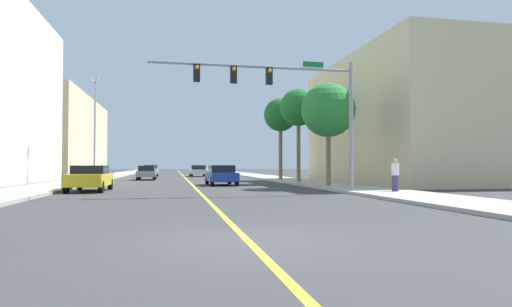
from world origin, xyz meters
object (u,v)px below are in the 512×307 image
at_px(palm_near, 328,111).
at_px(palm_mid, 298,108).
at_px(pedestrian, 395,175).
at_px(car_silver, 198,171).
at_px(car_gray, 147,173).
at_px(car_white, 151,170).
at_px(palm_far, 280,116).
at_px(car_yellow, 90,178).
at_px(traffic_signal_mast, 287,92).
at_px(street_lamp, 95,124).
at_px(car_blue, 221,175).

height_order(palm_near, palm_mid, palm_mid).
bearing_deg(pedestrian, car_silver, 59.18).
height_order(car_gray, pedestrian, pedestrian).
bearing_deg(car_silver, car_white, 159.08).
bearing_deg(car_silver, palm_near, -78.52).
relative_size(palm_far, car_white, 1.64).
bearing_deg(car_yellow, pedestrian, 160.85).
xyz_separation_m(traffic_signal_mast, pedestrian, (5.27, -1.14, -4.16)).
distance_m(car_yellow, car_gray, 17.76).
xyz_separation_m(traffic_signal_mast, car_gray, (-8.08, 22.03, -4.41)).
height_order(traffic_signal_mast, palm_near, traffic_signal_mast).
distance_m(traffic_signal_mast, palm_near, 6.49).
xyz_separation_m(traffic_signal_mast, palm_far, (4.14, 17.17, 0.90)).
height_order(palm_near, pedestrian, palm_near).
height_order(street_lamp, car_yellow, street_lamp).
xyz_separation_m(palm_near, palm_mid, (-0.12, 6.08, 0.95)).
distance_m(car_white, car_gray, 12.89).
distance_m(palm_mid, pedestrian, 13.24).
bearing_deg(palm_near, car_silver, 103.28).
height_order(car_white, car_yellow, car_white).
distance_m(car_white, car_blue, 25.73).
relative_size(traffic_signal_mast, car_blue, 2.53).
bearing_deg(palm_mid, car_yellow, -154.64).
bearing_deg(palm_mid, car_white, 117.32).
distance_m(car_blue, car_gray, 13.46).
bearing_deg(street_lamp, car_white, 78.89).
relative_size(palm_near, car_blue, 1.60).
bearing_deg(palm_mid, car_silver, 106.51).
height_order(palm_mid, car_blue, palm_mid).
bearing_deg(car_blue, car_silver, 88.67).
bearing_deg(car_white, pedestrian, -69.95).
bearing_deg(car_yellow, traffic_signal_mast, 157.17).
xyz_separation_m(palm_far, car_yellow, (-14.27, -12.78, -5.27)).
bearing_deg(traffic_signal_mast, car_silver, 94.28).
height_order(palm_near, car_silver, palm_near).
bearing_deg(car_gray, street_lamp, -123.65).
height_order(palm_far, car_gray, palm_far).
bearing_deg(car_gray, palm_far, -21.34).
bearing_deg(car_yellow, street_lamp, -80.66).
xyz_separation_m(palm_near, car_gray, (-12.21, 17.02, -4.23)).
xyz_separation_m(street_lamp, car_gray, (3.88, 5.75, -4.13)).
bearing_deg(palm_mid, traffic_signal_mast, -109.86).
distance_m(palm_mid, car_blue, 8.12).
xyz_separation_m(car_white, pedestrian, (13.57, -36.06, 0.22)).
relative_size(palm_far, pedestrian, 4.56).
distance_m(car_silver, car_white, 6.19).
bearing_deg(car_yellow, car_silver, -104.49).
height_order(palm_near, car_white, palm_near).
bearing_deg(car_yellow, car_gray, -96.04).
relative_size(traffic_signal_mast, pedestrian, 6.31).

